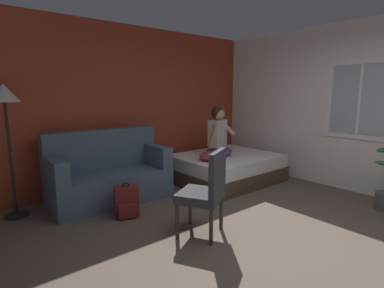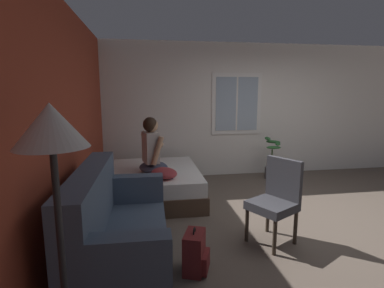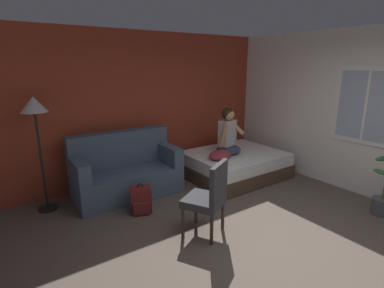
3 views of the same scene
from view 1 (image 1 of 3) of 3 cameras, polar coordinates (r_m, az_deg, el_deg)
ground_plane at (r=3.41m, az=17.97°, el=-18.63°), size 40.00×40.00×0.00m
wall_back_accent at (r=5.39m, az=-10.91°, el=7.04°), size 9.84×0.16×2.70m
bed at (r=5.50m, az=6.42°, el=-4.56°), size 1.78×1.47×0.48m
couch at (r=4.66m, az=-15.66°, el=-5.51°), size 1.72×0.86×1.04m
side_chair at (r=3.36m, az=2.70°, el=-8.68°), size 0.63×0.63×0.98m
person_seated at (r=5.29m, az=5.04°, el=1.53°), size 0.61×0.55×0.88m
backpack at (r=4.04m, az=-12.33°, el=-10.77°), size 0.34×0.31×0.46m
throw_pillow at (r=5.00m, az=3.64°, el=-2.26°), size 0.57×0.50×0.14m
cell_phone at (r=4.95m, az=3.93°, el=-3.18°), size 0.16×0.10×0.01m
floor_lamp at (r=4.33m, az=-32.05°, el=6.12°), size 0.36×0.36×1.70m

